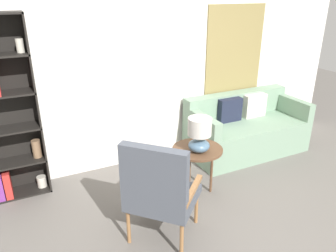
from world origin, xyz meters
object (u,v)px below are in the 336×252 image
Objects in this scene: side_table at (197,153)px; armchair at (159,188)px; couch at (245,130)px; table_lamp at (199,134)px.

armchair is at bearing -142.74° from side_table.
couch is 1.37m from side_table.
side_table is 1.45× the size of table_lamp.
couch reaches higher than side_table.
couch is 1.48m from table_lamp.
armchair is 0.94m from side_table.
table_lamp is at bearing -150.32° from couch.
couch is at bearing 29.68° from table_lamp.
couch is at bearing 31.63° from armchair.
armchair is 0.90m from table_lamp.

